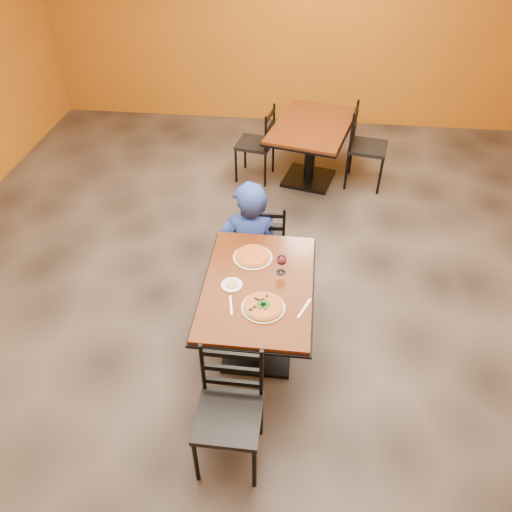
# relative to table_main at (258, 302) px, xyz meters

# --- Properties ---
(floor) EXTENTS (7.00, 8.00, 0.01)m
(floor) POSITION_rel_table_main_xyz_m (0.00, 0.50, -0.56)
(floor) COLOR black
(floor) RESTS_ON ground
(wall_back) EXTENTS (7.00, 0.01, 3.00)m
(wall_back) POSITION_rel_table_main_xyz_m (0.00, 4.50, 0.94)
(wall_back) COLOR #BF6815
(wall_back) RESTS_ON ground
(table_main) EXTENTS (0.83, 1.23, 0.75)m
(table_main) POSITION_rel_table_main_xyz_m (0.00, 0.00, 0.00)
(table_main) COLOR #5F230F
(table_main) RESTS_ON floor
(table_second) EXTENTS (1.13, 1.44, 0.75)m
(table_second) POSITION_rel_table_main_xyz_m (0.33, 2.77, 0.00)
(table_second) COLOR #5F230F
(table_second) RESTS_ON floor
(chair_main_near) EXTENTS (0.42, 0.42, 0.92)m
(chair_main_near) POSITION_rel_table_main_xyz_m (-0.09, -0.94, -0.10)
(chair_main_near) COLOR black
(chair_main_near) RESTS_ON floor
(chair_main_far) EXTENTS (0.43, 0.43, 0.88)m
(chair_main_far) POSITION_rel_table_main_xyz_m (-0.06, 0.97, -0.12)
(chair_main_far) COLOR black
(chair_main_far) RESTS_ON floor
(chair_second_left) EXTENTS (0.47, 0.47, 0.91)m
(chair_second_left) POSITION_rel_table_main_xyz_m (-0.35, 2.77, -0.10)
(chair_second_left) COLOR black
(chair_second_left) RESTS_ON floor
(chair_second_right) EXTENTS (0.50, 0.50, 0.97)m
(chair_second_right) POSITION_rel_table_main_xyz_m (1.01, 2.77, -0.07)
(chair_second_right) COLOR black
(chair_second_right) RESTS_ON floor
(diner) EXTENTS (0.65, 0.50, 1.13)m
(diner) POSITION_rel_table_main_xyz_m (-0.17, 0.79, 0.01)
(diner) COLOR navy
(diner) RESTS_ON floor
(plate_main) EXTENTS (0.31, 0.31, 0.01)m
(plate_main) POSITION_rel_table_main_xyz_m (0.06, -0.24, 0.20)
(plate_main) COLOR white
(plate_main) RESTS_ON table_main
(pizza_main) EXTENTS (0.28, 0.28, 0.02)m
(pizza_main) POSITION_rel_table_main_xyz_m (0.06, -0.24, 0.21)
(pizza_main) COLOR #902B0A
(pizza_main) RESTS_ON plate_main
(plate_far) EXTENTS (0.31, 0.31, 0.01)m
(plate_far) POSITION_rel_table_main_xyz_m (-0.08, 0.29, 0.20)
(plate_far) COLOR white
(plate_far) RESTS_ON table_main
(pizza_far) EXTENTS (0.28, 0.28, 0.02)m
(pizza_far) POSITION_rel_table_main_xyz_m (-0.08, 0.29, 0.21)
(pizza_far) COLOR orange
(pizza_far) RESTS_ON plate_far
(side_plate) EXTENTS (0.16, 0.16, 0.01)m
(side_plate) POSITION_rel_table_main_xyz_m (-0.19, -0.04, 0.20)
(side_plate) COLOR white
(side_plate) RESTS_ON table_main
(dip) EXTENTS (0.09, 0.09, 0.01)m
(dip) POSITION_rel_table_main_xyz_m (-0.19, -0.04, 0.21)
(dip) COLOR tan
(dip) RESTS_ON side_plate
(wine_glass) EXTENTS (0.08, 0.08, 0.18)m
(wine_glass) POSITION_rel_table_main_xyz_m (0.16, 0.15, 0.28)
(wine_glass) COLOR white
(wine_glass) RESTS_ON table_main
(fork) EXTENTS (0.05, 0.19, 0.00)m
(fork) POSITION_rel_table_main_xyz_m (-0.17, -0.24, 0.20)
(fork) COLOR silver
(fork) RESTS_ON table_main
(knife) EXTENTS (0.09, 0.20, 0.00)m
(knife) POSITION_rel_table_main_xyz_m (0.35, -0.21, 0.20)
(knife) COLOR silver
(knife) RESTS_ON table_main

